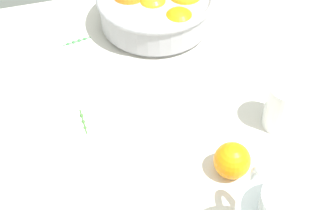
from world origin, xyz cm
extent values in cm
cube|color=silver|center=(0.00, 0.00, -1.50)|extent=(122.40, 93.99, 3.00)
cylinder|color=#99999E|center=(5.46, 30.55, 0.60)|extent=(23.49, 23.49, 1.20)
cylinder|color=#99999E|center=(5.46, 30.55, 4.46)|extent=(25.53, 25.53, 6.52)
sphere|color=orange|center=(12.03, 29.36, 6.24)|extent=(8.18, 8.18, 8.18)
sphere|color=orange|center=(4.49, 29.22, 5.53)|extent=(7.31, 7.31, 7.31)
sphere|color=orange|center=(8.67, 22.87, 5.11)|extent=(7.73, 7.73, 7.73)
cylinder|color=white|center=(7.00, -30.80, 16.40)|extent=(7.69, 7.69, 4.41)
torus|color=white|center=(7.51, -23.36, 8.52)|extent=(1.71, 7.51, 7.44)
cylinder|color=white|center=(20.48, -5.50, 4.87)|extent=(7.09, 7.09, 9.75)
cylinder|color=orange|center=(20.48, -5.50, 3.07)|extent=(6.24, 6.24, 6.14)
sphere|color=orange|center=(7.31, -13.46, 3.22)|extent=(6.44, 6.44, 6.44)
cylinder|color=#3F7332|center=(-15.82, 5.09, 0.15)|extent=(0.64, 6.45, 0.30)
sphere|color=#3F7332|center=(-15.91, 6.70, 0.30)|extent=(0.79, 0.79, 0.79)
sphere|color=#3F7332|center=(-15.82, 5.09, 0.30)|extent=(0.75, 0.75, 0.75)
sphere|color=#3F7332|center=(-15.74, 3.48, 0.30)|extent=(0.70, 0.70, 0.70)
cylinder|color=#3B8144|center=(-13.57, 29.43, 0.15)|extent=(6.66, 1.60, 0.30)
sphere|color=#3B8144|center=(-15.55, 29.03, 0.30)|extent=(0.82, 0.82, 0.82)
sphere|color=#3B8144|center=(-14.23, 29.30, 0.30)|extent=(0.87, 0.87, 0.87)
sphere|color=#3B8144|center=(-12.91, 29.56, 0.30)|extent=(0.88, 0.88, 0.88)
sphere|color=#3B8144|center=(-11.58, 29.82, 0.30)|extent=(0.84, 0.84, 0.84)
camera|label=1|loc=(-16.44, -56.89, 69.37)|focal=50.82mm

